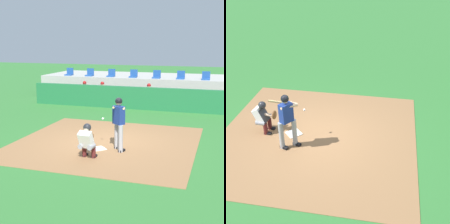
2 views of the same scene
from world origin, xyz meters
TOP-DOWN VIEW (x-y plane):
  - ground_plane at (0.00, 0.00)m, footprint 80.00×80.00m
  - dirt_infield at (0.00, 0.00)m, footprint 6.40×6.40m
  - home_plate at (0.00, -0.80)m, footprint 0.62×0.62m
  - batter_at_plate at (0.69, -0.73)m, footprint 0.54×0.91m
  - catcher_crouched at (0.00, -1.78)m, footprint 0.50×1.78m

SIDE VIEW (x-z plane):
  - ground_plane at x=0.00m, z-range 0.00..0.00m
  - dirt_infield at x=0.00m, z-range 0.00..0.01m
  - home_plate at x=0.00m, z-range 0.01..0.04m
  - catcher_crouched at x=0.00m, z-range 0.05..1.17m
  - batter_at_plate at x=0.69m, z-range 0.13..1.94m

